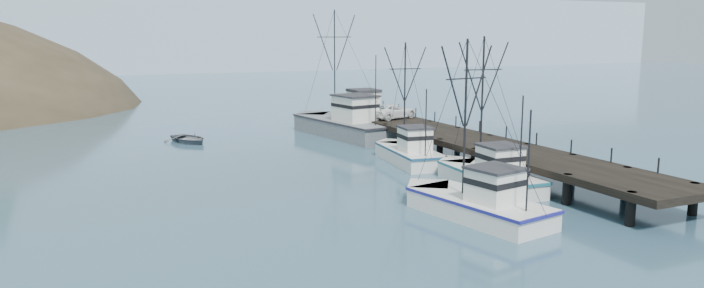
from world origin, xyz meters
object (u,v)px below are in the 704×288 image
at_px(motorboat, 189,142).
at_px(pier, 465,140).
at_px(trawler_near, 487,176).
at_px(work_vessel, 343,124).
at_px(trawler_mid, 475,203).
at_px(trawler_far, 408,153).
at_px(pier_shed, 364,101).
at_px(pickup_truck, 393,111).

bearing_deg(motorboat, pier, -62.43).
height_order(trawler_near, work_vessel, work_vessel).
bearing_deg(trawler_mid, trawler_far, 74.30).
relative_size(trawler_far, work_vessel, 0.63).
bearing_deg(work_vessel, motorboat, 170.66).
xyz_separation_m(pier, trawler_mid, (-9.58, -14.80, -0.87)).
bearing_deg(pier_shed, trawler_mid, -104.42).
height_order(pier, motorboat, pier).
height_order(pier_shed, motorboat, pier_shed).
bearing_deg(pier, trawler_mid, -122.92).
distance_m(pier, work_vessel, 16.97).
bearing_deg(motorboat, pickup_truck, -34.83).
relative_size(trawler_mid, work_vessel, 0.66).
xyz_separation_m(work_vessel, motorboat, (-15.91, 2.62, -1.23)).
bearing_deg(pier_shed, work_vessel, -153.47).
bearing_deg(pier_shed, trawler_near, -96.69).
distance_m(trawler_mid, work_vessel, 31.62).
xyz_separation_m(trawler_far, pier_shed, (4.01, 17.06, 2.60)).
bearing_deg(trawler_mid, motorboat, 107.58).
relative_size(work_vessel, motorboat, 3.18).
bearing_deg(trawler_far, pier, -10.34).
bearing_deg(trawler_near, pier_shed, 83.31).
bearing_deg(trawler_far, work_vessel, 87.11).
bearing_deg(trawler_mid, pier_shed, 75.58).
bearing_deg(pickup_truck, work_vessel, 37.10).
height_order(trawler_near, motorboat, trawler_near).
bearing_deg(work_vessel, trawler_mid, -99.48).
bearing_deg(trawler_mid, pier, 57.08).
bearing_deg(pier, motorboat, 136.87).
distance_m(trawler_near, pickup_truck, 22.80).
xyz_separation_m(pier_shed, pickup_truck, (1.20, -4.65, -0.65)).
relative_size(pier, trawler_far, 4.20).
bearing_deg(trawler_mid, trawler_near, 48.01).
relative_size(trawler_near, pier_shed, 3.44).
xyz_separation_m(trawler_near, pier_shed, (3.16, 26.94, 2.60)).
relative_size(trawler_near, pickup_truck, 1.99).
xyz_separation_m(pier, pickup_truck, (0.05, 13.35, 1.08)).
distance_m(trawler_mid, motorboat, 35.47).
height_order(work_vessel, pickup_truck, work_vessel).
bearing_deg(trawler_far, pickup_truck, 67.24).
height_order(trawler_far, pier_shed, trawler_far).
relative_size(pickup_truck, motorboat, 1.05).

